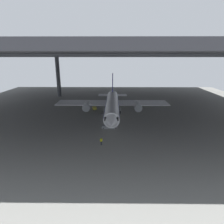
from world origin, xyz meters
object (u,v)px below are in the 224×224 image
Objects in this scene: crew_worker_near_nose at (101,141)px; baggage_tug at (94,108)px; airplane_main at (112,105)px; boarding_stairs at (109,125)px; crew_worker_by_stairs at (112,120)px.

baggage_tug is at bearing 98.54° from crew_worker_near_nose.
airplane_main is 19.84m from crew_worker_near_nose.
boarding_stairs is 3.80m from crew_worker_by_stairs.
crew_worker_near_nose is (-2.03, -19.57, -2.51)m from airplane_main.
crew_worker_by_stairs reaches higher than crew_worker_near_nose.
boarding_stairs is 2.89× the size of crew_worker_near_nose.
airplane_main is at bearing 86.48° from boarding_stairs.
crew_worker_by_stairs is (0.72, 3.73, 0.21)m from boarding_stairs.
boarding_stairs is at bearing 81.59° from crew_worker_near_nose.
boarding_stairs is 9.66m from crew_worker_near_nose.
crew_worker_by_stairs is 14.21m from baggage_tug.
airplane_main reaches higher than boarding_stairs.
boarding_stairs reaches higher than crew_worker_near_nose.
crew_worker_near_nose is at bearing -81.46° from baggage_tug.
boarding_stairs reaches higher than baggage_tug.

